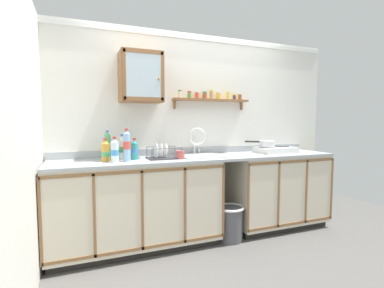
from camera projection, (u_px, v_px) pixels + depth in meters
The scene contains 21 objects.
floor at pixel (214, 248), 3.06m from camera, with size 6.31×6.31×0.00m, color #565451.
back_wall at pixel (192, 133), 3.55m from camera, with size 3.91×0.07×2.40m.
side_wall_left at pixel (24, 142), 2.07m from camera, with size 0.05×3.41×2.40m, color silver.
lower_cabinet_run at pixel (136, 205), 3.02m from camera, with size 1.76×0.62×0.92m.
lower_cabinet_run_right at pixel (276, 190), 3.68m from camera, with size 1.25×0.62×0.92m.
countertop at pixel (203, 158), 3.27m from camera, with size 3.27×0.64×0.03m, color #9EA3A8.
backsplash at pixel (193, 151), 3.54m from camera, with size 3.27×0.02×0.08m, color #9EA3A8.
sink at pixel (200, 156), 3.30m from camera, with size 0.49×0.47×0.44m.
hot_plate_stove at pixel (275, 150), 3.67m from camera, with size 0.48×0.33×0.08m.
saucepan at pixel (267, 143), 3.65m from camera, with size 0.32×0.28×0.08m.
bottle_water_blue_0 at pixel (127, 146), 2.87m from camera, with size 0.07×0.07×0.33m.
bottle_detergent_teal_1 at pixel (135, 150), 3.01m from camera, with size 0.07×0.07×0.22m.
bottle_water_clear_2 at pixel (115, 151), 2.81m from camera, with size 0.08×0.08×0.25m.
bottle_soda_green_3 at pixel (108, 146), 2.96m from camera, with size 0.07×0.07×0.31m.
bottle_opaque_white_4 at pixel (123, 148), 3.00m from camera, with size 0.08×0.08×0.27m.
bottle_juice_amber_5 at pixel (106, 151), 2.86m from camera, with size 0.09×0.09×0.23m.
dish_rack at pixel (163, 155), 3.09m from camera, with size 0.35×0.26×0.17m.
mug at pixel (180, 155), 3.06m from camera, with size 0.09×0.13×0.09m.
wall_cabinet at pixel (141, 77), 3.09m from camera, with size 0.44×0.33×0.54m.
spice_shelf at pixel (211, 99), 3.51m from camera, with size 0.98×0.14×0.23m.
trash_bin at pixel (230, 222), 3.25m from camera, with size 0.32×0.32×0.39m.
Camera 1 is at (-1.32, -2.67, 1.35)m, focal length 26.87 mm.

